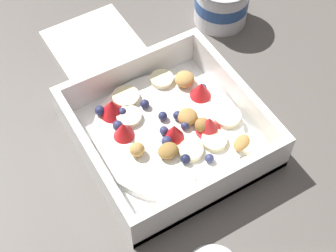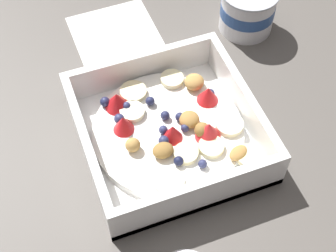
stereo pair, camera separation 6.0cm
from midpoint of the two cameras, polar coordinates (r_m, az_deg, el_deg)
ground_plane at (r=0.64m, az=4.01°, el=-0.67°), size 2.40×2.40×0.00m
fruit_bowl at (r=0.61m, az=2.91°, el=-0.75°), size 0.21×0.21×0.06m
yogurt_cup at (r=0.75m, az=11.34°, el=12.70°), size 0.08×0.08×0.07m
folded_napkin at (r=0.75m, az=-3.66°, el=10.23°), size 0.12×0.12×0.01m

